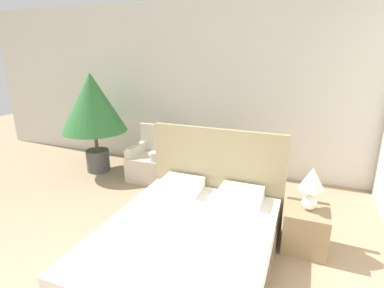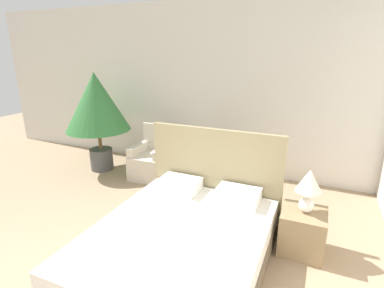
{
  "view_description": "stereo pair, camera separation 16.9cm",
  "coord_description": "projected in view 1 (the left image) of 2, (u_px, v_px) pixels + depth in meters",
  "views": [
    {
      "loc": [
        1.52,
        -1.16,
        2.08
      ],
      "look_at": [
        0.05,
        2.59,
        0.83
      ],
      "focal_mm": 28.0,
      "sensor_mm": 36.0,
      "label": 1
    },
    {
      "loc": [
        1.67,
        -1.09,
        2.08
      ],
      "look_at": [
        0.05,
        2.59,
        0.83
      ],
      "focal_mm": 28.0,
      "sensor_mm": 36.0,
      "label": 2
    }
  ],
  "objects": [
    {
      "name": "armchair_near_window_left",
      "position": [
        150.0,
        162.0,
        5.09
      ],
      "size": [
        0.6,
        0.66,
        0.87
      ],
      "rotation": [
        0.0,
        0.0,
        0.02
      ],
      "color": "beige",
      "rests_on": "ground_plane"
    },
    {
      "name": "potted_palm",
      "position": [
        93.0,
        105.0,
        5.11
      ],
      "size": [
        1.11,
        1.11,
        1.75
      ],
      "color": "#4C4C4C",
      "rests_on": "ground_plane"
    },
    {
      "name": "bed",
      "position": [
        189.0,
        241.0,
        3.01
      ],
      "size": [
        1.66,
        2.07,
        1.2
      ],
      "color": "brown",
      "rests_on": "ground_plane"
    },
    {
      "name": "armchair_near_window_right",
      "position": [
        198.0,
        170.0,
        4.78
      ],
      "size": [
        0.64,
        0.69,
        0.87
      ],
      "rotation": [
        0.0,
        0.0,
        0.09
      ],
      "color": "beige",
      "rests_on": "ground_plane"
    },
    {
      "name": "wall_back",
      "position": [
        216.0,
        89.0,
        5.15
      ],
      "size": [
        10.0,
        0.06,
        2.9
      ],
      "color": "silver",
      "rests_on": "ground_plane"
    },
    {
      "name": "table_lamp",
      "position": [
        312.0,
        183.0,
        3.1
      ],
      "size": [
        0.26,
        0.26,
        0.47
      ],
      "color": "white",
      "rests_on": "nightstand"
    },
    {
      "name": "nightstand",
      "position": [
        305.0,
        229.0,
        3.26
      ],
      "size": [
        0.45,
        0.46,
        0.47
      ],
      "color": "#937A56",
      "rests_on": "ground_plane"
    }
  ]
}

